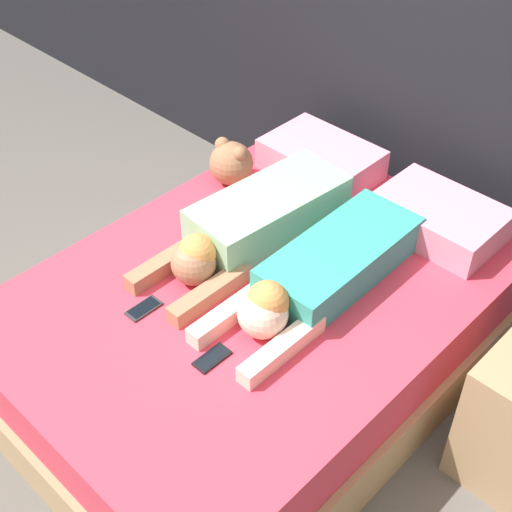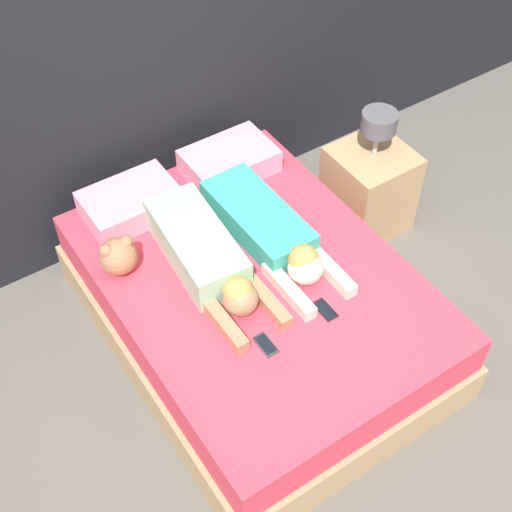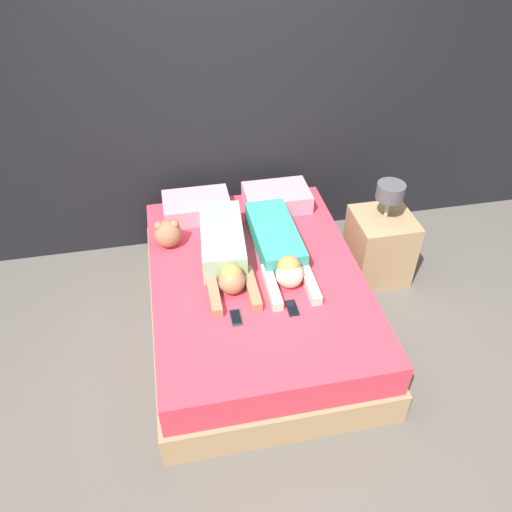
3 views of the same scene
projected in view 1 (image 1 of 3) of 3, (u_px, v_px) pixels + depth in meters
name	position (u px, v px, depth m)	size (l,w,h in m)	color
ground_plane	(256.00, 368.00, 3.21)	(12.00, 12.00, 0.00)	#5B5651
wall_back	(451.00, 11.00, 3.00)	(12.00, 0.06, 2.60)	black
bed	(256.00, 329.00, 3.04)	(1.53, 2.07, 0.52)	tan
pillow_head_left	(321.00, 159.00, 3.42)	(0.53, 0.37, 0.15)	pink
pillow_head_right	(438.00, 218.00, 3.08)	(0.53, 0.37, 0.15)	pink
person_left	(252.00, 224.00, 3.00)	(0.36, 1.03, 0.21)	#8CBF99
person_right	(319.00, 274.00, 2.79)	(0.33, 1.06, 0.22)	teal
cell_phone_left	(144.00, 308.00, 2.76)	(0.07, 0.14, 0.01)	#2D2D33
cell_phone_right	(212.00, 358.00, 2.57)	(0.07, 0.14, 0.01)	black
plush_toy	(231.00, 162.00, 3.34)	(0.21, 0.21, 0.22)	#996647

